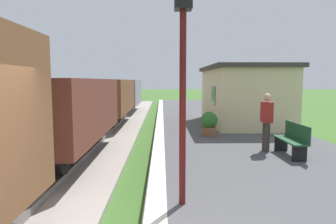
# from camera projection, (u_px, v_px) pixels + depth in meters

# --- Properties ---
(freight_train) EXTENTS (2.50, 26.00, 2.72)m
(freight_train) POSITION_uv_depth(u_px,v_px,m) (82.00, 104.00, 10.96)
(freight_train) COLOR brown
(freight_train) RESTS_ON rail_near
(station_hut) EXTENTS (3.50, 5.80, 2.78)m
(station_hut) POSITION_uv_depth(u_px,v_px,m) (243.00, 95.00, 14.46)
(station_hut) COLOR beige
(station_hut) RESTS_ON platform_slab
(bench_near_hut) EXTENTS (0.42, 1.50, 0.91)m
(bench_near_hut) POSITION_uv_depth(u_px,v_px,m) (293.00, 139.00, 8.32)
(bench_near_hut) COLOR #1E4C2D
(bench_near_hut) RESTS_ON platform_slab
(bench_down_platform) EXTENTS (0.42, 1.50, 0.91)m
(bench_down_platform) POSITION_uv_depth(u_px,v_px,m) (217.00, 105.00, 19.65)
(bench_down_platform) COLOR #1E4C2D
(bench_down_platform) RESTS_ON platform_slab
(person_waiting) EXTENTS (0.27, 0.40, 1.71)m
(person_waiting) POSITION_uv_depth(u_px,v_px,m) (267.00, 120.00, 8.84)
(person_waiting) COLOR #38332D
(person_waiting) RESTS_ON platform_slab
(potted_planter) EXTENTS (0.64, 0.64, 0.92)m
(potted_planter) POSITION_uv_depth(u_px,v_px,m) (209.00, 123.00, 11.35)
(potted_planter) COLOR brown
(potted_planter) RESTS_ON platform_slab
(lamp_post_near) EXTENTS (0.28, 0.28, 3.70)m
(lamp_post_near) POSITION_uv_depth(u_px,v_px,m) (183.00, 51.00, 4.84)
(lamp_post_near) COLOR #591414
(lamp_post_near) RESTS_ON platform_slab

